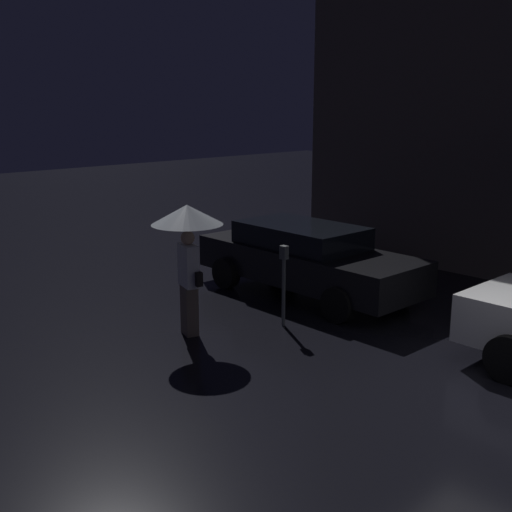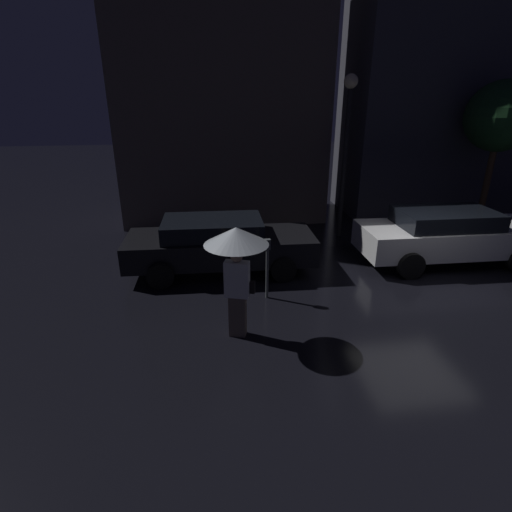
# 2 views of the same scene
# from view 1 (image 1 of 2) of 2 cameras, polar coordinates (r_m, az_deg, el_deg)

# --- Properties ---
(ground_plane) EXTENTS (60.00, 60.00, 0.00)m
(ground_plane) POSITION_cam_1_polar(r_m,az_deg,el_deg) (8.85, 20.90, -11.43)
(ground_plane) COLOR black
(building_facade_left) EXTENTS (6.77, 3.00, 8.37)m
(building_facade_left) POSITION_cam_1_polar(r_m,az_deg,el_deg) (15.78, 18.58, 14.96)
(building_facade_left) COLOR #564C47
(building_facade_left) RESTS_ON ground
(parked_car_black) EXTENTS (4.62, 1.87, 1.35)m
(parked_car_black) POSITION_cam_1_polar(r_m,az_deg,el_deg) (12.23, 4.49, -0.16)
(parked_car_black) COLOR black
(parked_car_black) RESTS_ON ground
(pedestrian_with_umbrella) EXTENTS (1.11, 1.11, 2.08)m
(pedestrian_with_umbrella) POSITION_cam_1_polar(r_m,az_deg,el_deg) (9.89, -6.11, 2.21)
(pedestrian_with_umbrella) COLOR #66564C
(pedestrian_with_umbrella) RESTS_ON ground
(parking_meter) EXTENTS (0.12, 0.10, 1.35)m
(parking_meter) POSITION_cam_1_polar(r_m,az_deg,el_deg) (10.43, 2.49, -1.89)
(parking_meter) COLOR #4C5154
(parking_meter) RESTS_ON ground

